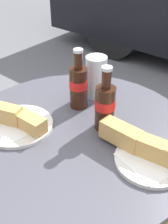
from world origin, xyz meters
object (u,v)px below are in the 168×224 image
at_px(lunch_plate_far, 17,121).
at_px(bistro_table, 77,164).
at_px(cola_bottle_left, 79,85).
at_px(cola_bottle_right, 105,105).
at_px(drinking_glass, 96,79).
at_px(lunch_plate_near, 148,151).

bearing_deg(lunch_plate_far, bistro_table, 34.75).
relative_size(cola_bottle_left, cola_bottle_right, 1.01).
distance_m(cola_bottle_right, drinking_glass, 0.20).
height_order(bistro_table, cola_bottle_right, cola_bottle_right).
bearing_deg(lunch_plate_near, bistro_table, -172.89).
bearing_deg(cola_bottle_right, cola_bottle_left, 163.40).
height_order(bistro_table, cola_bottle_left, cola_bottle_left).
distance_m(cola_bottle_left, lunch_plate_far, 0.25).
height_order(cola_bottle_right, lunch_plate_near, cola_bottle_right).
relative_size(cola_bottle_left, drinking_glass, 1.38).
distance_m(bistro_table, lunch_plate_near, 0.31).
xyz_separation_m(drinking_glass, lunch_plate_near, (0.33, -0.18, -0.04)).
distance_m(lunch_plate_near, lunch_plate_far, 0.43).
distance_m(cola_bottle_left, cola_bottle_right, 0.15).
bearing_deg(bistro_table, drinking_glass, 111.56).
relative_size(cola_bottle_left, lunch_plate_far, 0.96).
bearing_deg(lunch_plate_near, cola_bottle_left, 165.70).
bearing_deg(bistro_table, cola_bottle_left, 126.97).
xyz_separation_m(bistro_table, drinking_glass, (-0.08, 0.21, 0.23)).
xyz_separation_m(cola_bottle_right, lunch_plate_near, (0.18, -0.04, -0.06)).
height_order(bistro_table, drinking_glass, drinking_glass).
distance_m(bistro_table, cola_bottle_left, 0.28).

